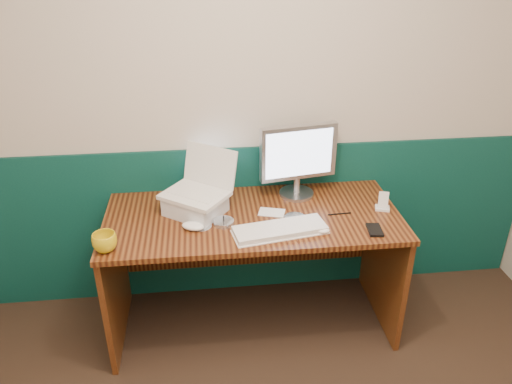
{
  "coord_description": "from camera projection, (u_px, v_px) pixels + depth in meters",
  "views": [
    {
      "loc": [
        -0.3,
        -0.95,
        2.11
      ],
      "look_at": [
        -0.05,
        1.23,
        0.97
      ],
      "focal_mm": 35.0,
      "sensor_mm": 36.0,
      "label": 1
    }
  ],
  "objects": [
    {
      "name": "cd_loose_b",
      "position": [
        295.0,
        217.0,
        2.68
      ],
      "size": [
        0.11,
        0.11,
        0.0
      ],
      "primitive_type": "cylinder",
      "color": "silver",
      "rests_on": "desk"
    },
    {
      "name": "pen",
      "position": [
        339.0,
        214.0,
        2.71
      ],
      "size": [
        0.13,
        0.01,
        0.01
      ],
      "primitive_type": "cylinder",
      "rotation": [
        0.0,
        1.57,
        0.05
      ],
      "color": "black",
      "rests_on": "desk"
    },
    {
      "name": "music_player",
      "position": [
        383.0,
        200.0,
        2.73
      ],
      "size": [
        0.06,
        0.04,
        0.09
      ],
      "primitive_type": "cube",
      "rotation": [
        -0.17,
        0.0,
        -0.3
      ],
      "color": "white",
      "rests_on": "dock"
    },
    {
      "name": "cd_loose_a",
      "position": [
        201.0,
        226.0,
        2.6
      ],
      "size": [
        0.11,
        0.11,
        0.0
      ],
      "primitive_type": "cylinder",
      "color": "silver",
      "rests_on": "desk"
    },
    {
      "name": "dock",
      "position": [
        382.0,
        208.0,
        2.76
      ],
      "size": [
        0.09,
        0.08,
        0.01
      ],
      "primitive_type": "cube",
      "rotation": [
        0.0,
        0.0,
        -0.3
      ],
      "color": "silver",
      "rests_on": "desk"
    },
    {
      "name": "pda",
      "position": [
        375.0,
        230.0,
        2.55
      ],
      "size": [
        0.08,
        0.13,
        0.01
      ],
      "primitive_type": "cube",
      "rotation": [
        0.0,
        0.0,
        -0.1
      ],
      "color": "black",
      "rests_on": "desk"
    },
    {
      "name": "laptop",
      "position": [
        193.0,
        174.0,
        2.62
      ],
      "size": [
        0.41,
        0.39,
        0.27
      ],
      "primitive_type": null,
      "rotation": [
        0.0,
        0.0,
        -0.64
      ],
      "color": "silver",
      "rests_on": "laptop_riser"
    },
    {
      "name": "cd_spindle",
      "position": [
        224.0,
        222.0,
        2.61
      ],
      "size": [
        0.11,
        0.11,
        0.02
      ],
      "primitive_type": "cylinder",
      "color": "silver",
      "rests_on": "desk"
    },
    {
      "name": "keyboard",
      "position": [
        280.0,
        230.0,
        2.54
      ],
      "size": [
        0.49,
        0.24,
        0.03
      ],
      "primitive_type": "cube",
      "rotation": [
        0.0,
        0.0,
        0.17
      ],
      "color": "silver",
      "rests_on": "desk"
    },
    {
      "name": "camcorder",
      "position": [
        222.0,
        179.0,
        2.86
      ],
      "size": [
        0.12,
        0.15,
        0.21
      ],
      "primitive_type": null,
      "rotation": [
        0.0,
        0.0,
        0.24
      ],
      "color": "#B0B0B5",
      "rests_on": "desk"
    },
    {
      "name": "papers",
      "position": [
        272.0,
        212.0,
        2.73
      ],
      "size": [
        0.16,
        0.13,
        0.0
      ],
      "primitive_type": "cube",
      "rotation": [
        0.0,
        0.0,
        -0.29
      ],
      "color": "white",
      "rests_on": "desk"
    },
    {
      "name": "wainscot",
      "position": [
        255.0,
        221.0,
        3.14
      ],
      "size": [
        3.48,
        0.02,
        1.0
      ],
      "primitive_type": "cube",
      "color": "#073032",
      "rests_on": "ground"
    },
    {
      "name": "monitor",
      "position": [
        298.0,
        160.0,
        2.81
      ],
      "size": [
        0.46,
        0.2,
        0.44
      ],
      "primitive_type": null,
      "rotation": [
        0.0,
        0.0,
        0.17
      ],
      "color": "#AAABAF",
      "rests_on": "desk"
    },
    {
      "name": "laptop_riser",
      "position": [
        195.0,
        205.0,
        2.7
      ],
      "size": [
        0.37,
        0.36,
        0.1
      ],
      "primitive_type": "cube",
      "rotation": [
        0.0,
        0.0,
        -0.64
      ],
      "color": "silver",
      "rests_on": "desk"
    },
    {
      "name": "mouse_right",
      "position": [
        320.0,
        230.0,
        2.54
      ],
      "size": [
        0.11,
        0.08,
        0.03
      ],
      "primitive_type": "ellipsoid",
      "rotation": [
        0.0,
        0.0,
        -0.31
      ],
      "color": "white",
      "rests_on": "desk"
    },
    {
      "name": "back_wall",
      "position": [
        255.0,
        105.0,
        2.8
      ],
      "size": [
        3.5,
        0.04,
        2.5
      ],
      "primitive_type": "cube",
      "color": "#BBAF9E",
      "rests_on": "ground"
    },
    {
      "name": "mug",
      "position": [
        105.0,
        242.0,
        2.38
      ],
      "size": [
        0.15,
        0.15,
        0.09
      ],
      "primitive_type": "imported",
      "rotation": [
        0.0,
        0.0,
        -0.33
      ],
      "color": "gold",
      "rests_on": "desk"
    },
    {
      "name": "desk",
      "position": [
        253.0,
        272.0,
        2.87
      ],
      "size": [
        1.6,
        0.7,
        0.75
      ],
      "primitive_type": "cube",
      "color": "black",
      "rests_on": "ground"
    },
    {
      "name": "mouse_left",
      "position": [
        193.0,
        226.0,
        2.56
      ],
      "size": [
        0.14,
        0.11,
        0.04
      ],
      "primitive_type": "ellipsoid",
      "rotation": [
        0.0,
        0.0,
        -0.4
      ],
      "color": "white",
      "rests_on": "desk"
    }
  ]
}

